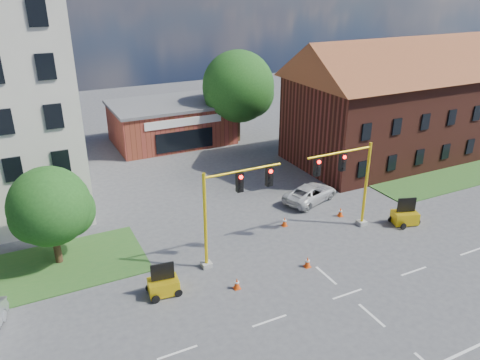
{
  "coord_description": "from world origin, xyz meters",
  "views": [
    {
      "loc": [
        -14.93,
        -16.55,
        16.16
      ],
      "look_at": [
        -1.73,
        10.0,
        3.43
      ],
      "focal_mm": 35.0,
      "sensor_mm": 36.0,
      "label": 1
    }
  ],
  "objects_px": {
    "signal_mast_west": "(230,204)",
    "pickup_white": "(310,193)",
    "trailer_west": "(163,285)",
    "trailer_east": "(405,216)",
    "signal_mast_east": "(348,178)"
  },
  "relations": [
    {
      "from": "signal_mast_east",
      "to": "trailer_east",
      "type": "bearing_deg",
      "value": -15.73
    },
    {
      "from": "signal_mast_west",
      "to": "signal_mast_east",
      "type": "distance_m",
      "value": 8.71
    },
    {
      "from": "trailer_east",
      "to": "pickup_white",
      "type": "distance_m",
      "value": 7.29
    },
    {
      "from": "trailer_west",
      "to": "signal_mast_east",
      "type": "bearing_deg",
      "value": 12.6
    },
    {
      "from": "trailer_east",
      "to": "pickup_white",
      "type": "relative_size",
      "value": 0.41
    },
    {
      "from": "trailer_west",
      "to": "signal_mast_west",
      "type": "bearing_deg",
      "value": 22.94
    },
    {
      "from": "signal_mast_east",
      "to": "pickup_white",
      "type": "relative_size",
      "value": 1.28
    },
    {
      "from": "signal_mast_west",
      "to": "pickup_white",
      "type": "distance_m",
      "value": 10.97
    },
    {
      "from": "signal_mast_east",
      "to": "trailer_east",
      "type": "distance_m",
      "value": 5.69
    },
    {
      "from": "signal_mast_west",
      "to": "trailer_east",
      "type": "height_order",
      "value": "signal_mast_west"
    },
    {
      "from": "trailer_west",
      "to": "pickup_white",
      "type": "height_order",
      "value": "trailer_west"
    },
    {
      "from": "signal_mast_west",
      "to": "pickup_white",
      "type": "height_order",
      "value": "signal_mast_west"
    },
    {
      "from": "signal_mast_east",
      "to": "pickup_white",
      "type": "distance_m",
      "value": 5.9
    },
    {
      "from": "signal_mast_west",
      "to": "trailer_east",
      "type": "bearing_deg",
      "value": -5.45
    },
    {
      "from": "trailer_west",
      "to": "trailer_east",
      "type": "bearing_deg",
      "value": 7.15
    }
  ]
}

